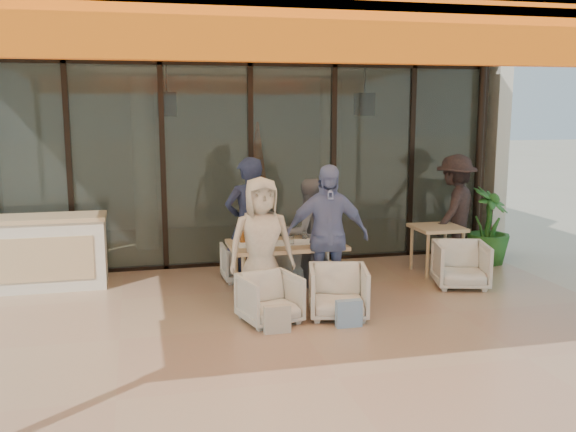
# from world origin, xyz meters

# --- Properties ---
(ground) EXTENTS (70.00, 70.00, 0.00)m
(ground) POSITION_xyz_m (0.00, 0.00, 0.00)
(ground) COLOR #C6B293
(ground) RESTS_ON ground
(terrace_floor) EXTENTS (8.00, 6.00, 0.01)m
(terrace_floor) POSITION_xyz_m (0.00, 0.00, 0.01)
(terrace_floor) COLOR tan
(terrace_floor) RESTS_ON ground
(terrace_structure) EXTENTS (8.00, 6.00, 3.40)m
(terrace_structure) POSITION_xyz_m (0.00, -0.26, 3.25)
(terrace_structure) COLOR silver
(terrace_structure) RESTS_ON ground
(glass_storefront) EXTENTS (8.08, 0.10, 3.20)m
(glass_storefront) POSITION_xyz_m (0.00, 3.00, 1.60)
(glass_storefront) COLOR #9EADA3
(glass_storefront) RESTS_ON ground
(interior_block) EXTENTS (9.05, 3.62, 3.52)m
(interior_block) POSITION_xyz_m (0.01, 5.31, 2.23)
(interior_block) COLOR silver
(interior_block) RESTS_ON ground
(host_counter) EXTENTS (1.85, 0.65, 1.04)m
(host_counter) POSITION_xyz_m (-3.11, 2.30, 0.53)
(host_counter) COLOR silver
(host_counter) RESTS_ON ground
(dining_table) EXTENTS (1.50, 0.90, 0.93)m
(dining_table) POSITION_xyz_m (0.13, 1.16, 0.69)
(dining_table) COLOR tan
(dining_table) RESTS_ON ground
(chair_far_left) EXTENTS (0.61, 0.57, 0.61)m
(chair_far_left) POSITION_xyz_m (-0.29, 2.10, 0.31)
(chair_far_left) COLOR white
(chair_far_left) RESTS_ON ground
(chair_far_right) EXTENTS (0.79, 0.76, 0.66)m
(chair_far_right) POSITION_xyz_m (0.55, 2.10, 0.33)
(chair_far_right) COLOR white
(chair_far_right) RESTS_ON ground
(chair_near_left) EXTENTS (0.76, 0.73, 0.65)m
(chair_near_left) POSITION_xyz_m (-0.29, 0.20, 0.33)
(chair_near_left) COLOR white
(chair_near_left) RESTS_ON ground
(chair_near_right) EXTENTS (0.81, 0.78, 0.70)m
(chair_near_right) POSITION_xyz_m (0.55, 0.20, 0.35)
(chair_near_right) COLOR white
(chair_near_right) RESTS_ON ground
(diner_navy) EXTENTS (0.76, 0.58, 1.85)m
(diner_navy) POSITION_xyz_m (-0.29, 1.60, 0.93)
(diner_navy) COLOR #1B213B
(diner_navy) RESTS_ON ground
(diner_grey) EXTENTS (0.82, 0.68, 1.54)m
(diner_grey) POSITION_xyz_m (0.55, 1.60, 0.77)
(diner_grey) COLOR slate
(diner_grey) RESTS_ON ground
(diner_cream) EXTENTS (0.83, 0.55, 1.68)m
(diner_cream) POSITION_xyz_m (-0.29, 0.70, 0.84)
(diner_cream) COLOR beige
(diner_cream) RESTS_ON ground
(diner_periwinkle) EXTENTS (1.11, 0.56, 1.82)m
(diner_periwinkle) POSITION_xyz_m (0.55, 0.70, 0.91)
(diner_periwinkle) COLOR #7785C7
(diner_periwinkle) RESTS_ON ground
(tote_bag_cream) EXTENTS (0.30, 0.10, 0.34)m
(tote_bag_cream) POSITION_xyz_m (-0.29, -0.20, 0.17)
(tote_bag_cream) COLOR silver
(tote_bag_cream) RESTS_ON ground
(tote_bag_blue) EXTENTS (0.30, 0.10, 0.34)m
(tote_bag_blue) POSITION_xyz_m (0.55, -0.20, 0.17)
(tote_bag_blue) COLOR #99BFD8
(tote_bag_blue) RESTS_ON ground
(side_table) EXTENTS (0.70, 0.70, 0.74)m
(side_table) POSITION_xyz_m (2.62, 1.79, 0.64)
(side_table) COLOR tan
(side_table) RESTS_ON ground
(side_chair) EXTENTS (0.85, 0.82, 0.72)m
(side_chair) POSITION_xyz_m (2.62, 1.04, 0.36)
(side_chair) COLOR white
(side_chair) RESTS_ON ground
(standing_woman) EXTENTS (1.30, 1.25, 1.78)m
(standing_woman) POSITION_xyz_m (3.15, 2.25, 0.89)
(standing_woman) COLOR black
(standing_woman) RESTS_ON ground
(potted_palm) EXTENTS (0.98, 0.98, 1.24)m
(potted_palm) POSITION_xyz_m (3.70, 2.16, 0.62)
(potted_palm) COLOR #1E5919
(potted_palm) RESTS_ON ground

